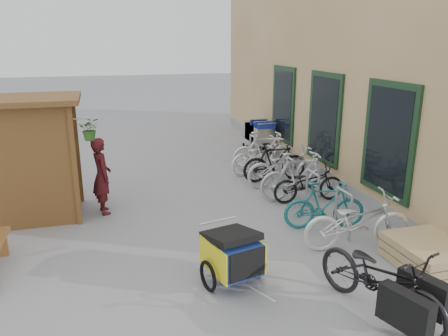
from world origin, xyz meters
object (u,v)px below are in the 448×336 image
object	(u,v)px
bike_1	(324,205)
kiosk	(20,142)
bike_2	(309,183)
bike_6	(261,156)
person_kiosk	(102,176)
bike_4	(285,166)
bike_0	(358,221)
bike_5	(275,162)
cargo_bike	(382,280)
bike_7	(265,151)
child_trailer	(233,253)
shopping_carts	(257,132)
bike_3	(299,176)
pallet_stack	(429,254)

from	to	relation	value
bike_1	kiosk	bearing A→B (deg)	80.68
bike_2	bike_6	bearing A→B (deg)	9.11
person_kiosk	bike_4	xyz separation A→B (m)	(4.25, 0.54, -0.29)
bike_0	bike_5	xyz separation A→B (m)	(0.08, 3.83, 0.01)
cargo_bike	bike_7	xyz separation A→B (m)	(0.96, 6.61, 0.03)
kiosk	child_trailer	distance (m)	4.83
shopping_carts	bike_3	size ratio (longest dim) A/B	0.89
bike_7	kiosk	bearing A→B (deg)	114.17
shopping_carts	bike_2	xyz separation A→B (m)	(-0.51, -4.62, -0.19)
bike_2	bike_1	bearing A→B (deg)	168.22
shopping_carts	bike_4	bearing A→B (deg)	-99.51
bike_5	bike_6	world-z (taller)	bike_5
bike_3	bike_4	world-z (taller)	bike_3
bike_0	bike_4	size ratio (longest dim) A/B	0.99
child_trailer	bike_3	bearing A→B (deg)	36.91
bike_4	person_kiosk	bearing A→B (deg)	97.68
kiosk	bike_0	size ratio (longest dim) A/B	1.33
bike_3	bike_5	world-z (taller)	bike_3
shopping_carts	bike_7	xyz separation A→B (m)	(-0.54, -2.04, -0.08)
kiosk	bike_3	xyz separation A→B (m)	(5.61, -0.55, -1.01)
shopping_carts	child_trailer	xyz separation A→B (m)	(-3.09, -7.36, -0.14)
shopping_carts	person_kiosk	bearing A→B (deg)	-140.16
bike_0	bike_3	size ratio (longest dim) A/B	1.03
cargo_bike	bike_6	size ratio (longest dim) A/B	1.13
kiosk	bike_2	bearing A→B (deg)	-7.16
bike_6	bike_7	size ratio (longest dim) A/B	1.01
bike_5	person_kiosk	bearing A→B (deg)	103.52
bike_2	bike_5	size ratio (longest dim) A/B	0.96
child_trailer	bike_5	size ratio (longest dim) A/B	0.89
bike_4	bike_6	bearing A→B (deg)	8.70
cargo_bike	bike_7	world-z (taller)	bike_7
pallet_stack	bike_4	distance (m)	4.32
cargo_bike	person_kiosk	distance (m)	5.70
bike_4	bike_5	size ratio (longest dim) A/B	1.14
bike_7	bike_0	bearing A→B (deg)	-176.06
person_kiosk	bike_7	bearing A→B (deg)	-76.56
pallet_stack	bike_5	distance (m)	4.76
person_kiosk	bike_6	distance (m)	4.43
cargo_bike	bike_6	world-z (taller)	cargo_bike
bike_2	bike_7	xyz separation A→B (m)	(-0.03, 2.58, 0.11)
pallet_stack	cargo_bike	xyz separation A→B (m)	(-1.50, -0.88, 0.29)
bike_6	bike_3	bearing A→B (deg)	169.65
shopping_carts	bike_0	xyz separation A→B (m)	(-0.74, -6.88, -0.12)
child_trailer	bike_3	size ratio (longest dim) A/B	0.82
pallet_stack	bike_5	world-z (taller)	bike_5
bike_0	bike_1	distance (m)	0.90
bike_7	bike_4	bearing A→B (deg)	-175.49
shopping_carts	person_kiosk	distance (m)	6.30
bike_2	bike_3	bearing A→B (deg)	44.56
bike_2	bike_6	xyz separation A→B (m)	(-0.25, 2.30, 0.05)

